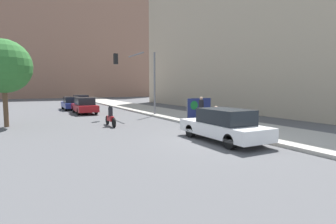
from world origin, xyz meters
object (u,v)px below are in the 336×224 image
object	(u,v)px
protest_banner	(199,108)
car_on_road_nearest	(84,106)
seated_protester	(216,115)
traffic_light_pole	(140,72)
motorcycle_on_road	(110,117)
street_tree_near_curb	(3,66)
car_on_road_distant	(81,101)
car_on_road_midblock	(72,103)
jogger_on_sidewalk	(201,109)
parked_car_curbside	(223,125)

from	to	relation	value
protest_banner	car_on_road_nearest	bearing A→B (deg)	123.62
seated_protester	traffic_light_pole	distance (m)	9.05
protest_banner	motorcycle_on_road	bearing A→B (deg)	175.05
motorcycle_on_road	street_tree_near_curb	bearing A→B (deg)	155.74
car_on_road_nearest	car_on_road_distant	size ratio (longest dim) A/B	1.04
car_on_road_nearest	street_tree_near_curb	size ratio (longest dim) A/B	0.88
car_on_road_nearest	car_on_road_midblock	distance (m)	5.14
protest_banner	traffic_light_pole	xyz separation A→B (m)	(-2.70, 4.86, 2.84)
protest_banner	traffic_light_pole	world-z (taller)	traffic_light_pole
car_on_road_distant	street_tree_near_curb	bearing A→B (deg)	-113.30
protest_banner	car_on_road_distant	bearing A→B (deg)	104.18
car_on_road_nearest	seated_protester	bearing A→B (deg)	-68.35
car_on_road_nearest	jogger_on_sidewalk	bearing A→B (deg)	-62.46
seated_protester	car_on_road_distant	bearing A→B (deg)	101.00
traffic_light_pole	protest_banner	bearing A→B (deg)	-60.96
protest_banner	car_on_road_nearest	size ratio (longest dim) A/B	0.45
seated_protester	jogger_on_sidewalk	bearing A→B (deg)	79.73
car_on_road_nearest	traffic_light_pole	bearing A→B (deg)	-52.23
jogger_on_sidewalk	motorcycle_on_road	xyz separation A→B (m)	(-5.75, 1.86, -0.45)
seated_protester	traffic_light_pole	bearing A→B (deg)	101.81
protest_banner	motorcycle_on_road	xyz separation A→B (m)	(-6.47, 0.56, -0.41)
car_on_road_nearest	motorcycle_on_road	distance (m)	9.15
street_tree_near_curb	jogger_on_sidewalk	bearing A→B (deg)	-21.18
jogger_on_sidewalk	traffic_light_pole	bearing A→B (deg)	-61.86
car_on_road_distant	street_tree_near_curb	world-z (taller)	street_tree_near_curb
seated_protester	motorcycle_on_road	world-z (taller)	seated_protester
car_on_road_nearest	parked_car_curbside	bearing A→B (deg)	-78.53
car_on_road_distant	street_tree_near_curb	distance (m)	18.66
car_on_road_distant	motorcycle_on_road	distance (m)	19.62
jogger_on_sidewalk	protest_banner	bearing A→B (deg)	-108.69
protest_banner	street_tree_near_curb	size ratio (longest dim) A/B	0.39
jogger_on_sidewalk	parked_car_curbside	world-z (taller)	jogger_on_sidewalk
jogger_on_sidewalk	protest_banner	world-z (taller)	jogger_on_sidewalk
motorcycle_on_road	street_tree_near_curb	xyz separation A→B (m)	(-5.90, 2.66, 3.21)
traffic_light_pole	car_on_road_nearest	xyz separation A→B (m)	(-3.76, 4.85, -3.05)
parked_car_curbside	motorcycle_on_road	size ratio (longest dim) A/B	2.19
car_on_road_nearest	car_on_road_distant	world-z (taller)	car_on_road_nearest
street_tree_near_curb	seated_protester	bearing A→B (deg)	-31.20
parked_car_curbside	car_on_road_midblock	xyz separation A→B (m)	(-3.79, 21.39, -0.03)
car_on_road_midblock	parked_car_curbside	bearing A→B (deg)	-79.96
seated_protester	traffic_light_pole	xyz separation A→B (m)	(-1.50, 8.41, 2.99)
parked_car_curbside	car_on_road_distant	distance (m)	26.77
traffic_light_pole	motorcycle_on_road	size ratio (longest dim) A/B	2.49
parked_car_curbside	protest_banner	bearing A→B (deg)	64.35
protest_banner	motorcycle_on_road	distance (m)	6.51
motorcycle_on_road	parked_car_curbside	bearing A→B (deg)	-65.05
seated_protester	parked_car_curbside	world-z (taller)	parked_car_curbside
car_on_road_distant	street_tree_near_curb	xyz separation A→B (m)	(-7.28, -16.91, 3.03)
jogger_on_sidewalk	car_on_road_midblock	distance (m)	17.28
protest_banner	motorcycle_on_road	size ratio (longest dim) A/B	1.00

